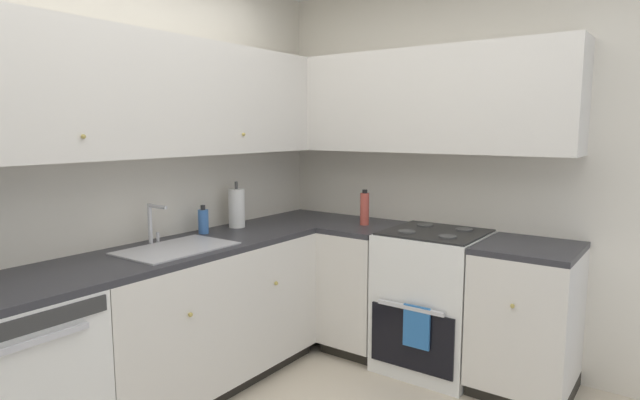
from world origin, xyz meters
name	(u,v)px	position (x,y,z in m)	size (l,w,h in m)	color
wall_back	(98,181)	(0.00, 1.43, 1.28)	(3.67, 0.05, 2.57)	silver
wall_right	(466,172)	(1.81, 0.00, 1.28)	(0.05, 2.91, 2.57)	silver
dishwasher	(13,390)	(-0.66, 1.10, 0.43)	(0.60, 0.63, 0.87)	white
lower_cabinets_back	(200,318)	(0.42, 1.11, 0.44)	(1.54, 0.62, 0.87)	silver
countertop_back	(198,245)	(0.41, 1.10, 0.88)	(2.74, 0.60, 0.04)	#2D2D33
lower_cabinets_right	(449,306)	(1.49, -0.03, 0.44)	(0.62, 1.59, 0.87)	silver
countertop_right	(451,238)	(1.49, -0.03, 0.88)	(0.60, 1.59, 0.03)	#2D2D33
oven_range	(434,299)	(1.50, 0.08, 0.46)	(0.68, 0.62, 1.05)	white
upper_cabinets_back	(154,97)	(0.25, 1.24, 1.75)	(2.42, 0.34, 0.67)	silver
upper_cabinets_right	(411,102)	(1.63, 0.34, 1.75)	(0.32, 2.14, 0.67)	silver
sink	(177,256)	(0.23, 1.07, 0.86)	(0.62, 0.40, 0.10)	#B7B7BC
faucet	(153,220)	(0.24, 1.28, 1.04)	(0.07, 0.16, 0.24)	silver
soap_bottle	(203,221)	(0.62, 1.28, 0.98)	(0.07, 0.07, 0.18)	#3F72BF
paper_towel_roll	(237,208)	(0.90, 1.26, 1.03)	(0.11, 0.11, 0.32)	white
oil_bottle	(365,208)	(1.49, 0.60, 1.02)	(0.06, 0.06, 0.25)	#BF4C3F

